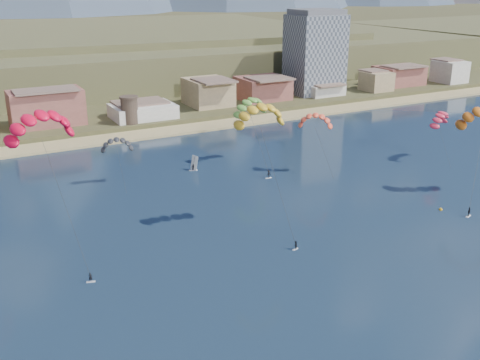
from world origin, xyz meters
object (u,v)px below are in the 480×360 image
object	(u,v)px
watchtower	(130,110)
windsurfer	(194,166)
kitesurfer_green	(251,104)
kitesurfer_red	(39,121)
kitesurfer_yellow	(260,112)
buoy	(441,209)
apartment_tower	(315,52)

from	to	relation	value
watchtower	windsurfer	bearing A→B (deg)	-88.29
kitesurfer_green	windsurfer	distance (m)	21.18
kitesurfer_red	kitesurfer_yellow	xyz separation A→B (m)	(37.97, -1.83, -2.38)
kitesurfer_yellow	buoy	bearing A→B (deg)	-18.40
apartment_tower	kitesurfer_green	bearing A→B (deg)	-136.14
kitesurfer_yellow	kitesurfer_green	world-z (taller)	kitesurfer_yellow
apartment_tower	kitesurfer_red	bearing A→B (deg)	-141.72
kitesurfer_yellow	kitesurfer_green	size ratio (longest dim) A/B	1.29
watchtower	windsurfer	distance (m)	46.26
kitesurfer_yellow	buoy	world-z (taller)	kitesurfer_yellow
apartment_tower	kitesurfer_green	world-z (taller)	apartment_tower
apartment_tower	kitesurfer_green	size ratio (longest dim) A/B	1.61
apartment_tower	windsurfer	distance (m)	100.26
windsurfer	watchtower	bearing A→B (deg)	91.71
watchtower	kitesurfer_green	bearing A→B (deg)	-69.44
kitesurfer_red	kitesurfer_green	world-z (taller)	kitesurfer_red
kitesurfer_red	kitesurfer_green	bearing A→B (deg)	30.79
kitesurfer_red	kitesurfer_yellow	distance (m)	38.09
watchtower	kitesurfer_red	bearing A→B (deg)	-115.81
apartment_tower	kitesurfer_red	size ratio (longest dim) A/B	1.17
kitesurfer_green	windsurfer	size ratio (longest dim) A/B	5.41
apartment_tower	watchtower	size ratio (longest dim) A/B	3.72
watchtower	windsurfer	world-z (taller)	watchtower
kitesurfer_red	kitesurfer_yellow	world-z (taller)	kitesurfer_red
apartment_tower	watchtower	xyz separation A→B (m)	(-80.00, -14.00, -11.45)
kitesurfer_yellow	kitesurfer_green	bearing A→B (deg)	63.10
watchtower	buoy	xyz separation A→B (m)	(35.92, -93.38, -6.25)
kitesurfer_green	buoy	bearing A→B (deg)	-68.49
watchtower	apartment_tower	bearing A→B (deg)	9.93
apartment_tower	windsurfer	world-z (taller)	apartment_tower
apartment_tower	buoy	bearing A→B (deg)	-112.32
windsurfer	kitesurfer_green	bearing A→B (deg)	-0.99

